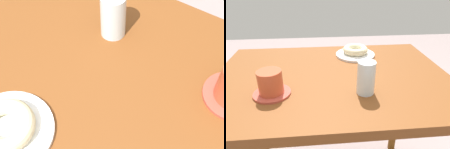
# 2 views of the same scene
# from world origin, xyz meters

# --- Properties ---
(table) EXTENTS (0.97, 0.71, 0.74)m
(table) POSITION_xyz_m (0.00, 0.00, 0.65)
(table) COLOR brown
(table) RESTS_ON ground_plane
(plate_sugar_ring) EXTENTS (0.19, 0.19, 0.01)m
(plate_sugar_ring) POSITION_xyz_m (-0.13, -0.20, 0.74)
(plate_sugar_ring) COLOR white
(plate_sugar_ring) RESTS_ON table
(napkin_sugar_ring) EXTENTS (0.16, 0.16, 0.00)m
(napkin_sugar_ring) POSITION_xyz_m (-0.13, -0.20, 0.75)
(napkin_sugar_ring) COLOR white
(napkin_sugar_ring) RESTS_ON plate_sugar_ring
(donut_sugar_ring) EXTENTS (0.12, 0.12, 0.03)m
(donut_sugar_ring) POSITION_xyz_m (-0.13, -0.20, 0.77)
(donut_sugar_ring) COLOR beige
(donut_sugar_ring) RESTS_ON napkin_sugar_ring
(water_glass) EXTENTS (0.06, 0.06, 0.12)m
(water_glass) POSITION_xyz_m (-0.11, 0.15, 0.80)
(water_glass) COLOR silver
(water_glass) RESTS_ON table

